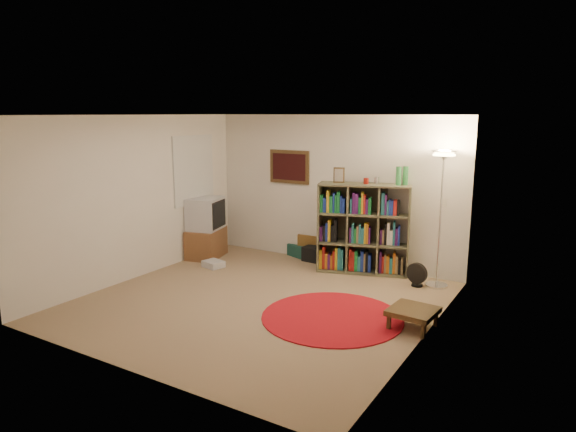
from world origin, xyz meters
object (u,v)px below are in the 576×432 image
object	(u,v)px
suitcase	(307,251)
floor_fan	(417,275)
floor_lamp	(443,174)
tv_stand	(206,229)
side_table	(413,312)
bookshelf	(362,230)

from	to	relation	value
suitcase	floor_fan	bearing A→B (deg)	4.99
floor_lamp	suitcase	bearing A→B (deg)	170.37
floor_fan	tv_stand	size ratio (longest dim) A/B	0.34
floor_lamp	tv_stand	bearing A→B (deg)	-172.57
suitcase	side_table	distance (m)	3.30
floor_fan	tv_stand	world-z (taller)	tv_stand
floor_fan	tv_stand	distance (m)	3.73
tv_stand	side_table	xyz separation A→B (m)	(4.12, -1.14, -0.31)
floor_fan	side_table	world-z (taller)	floor_fan
bookshelf	suitcase	world-z (taller)	bookshelf
bookshelf	suitcase	distance (m)	1.35
suitcase	side_table	world-z (taller)	side_table
bookshelf	tv_stand	size ratio (longest dim) A/B	1.61
tv_stand	suitcase	xyz separation A→B (m)	(1.54, 0.93, -0.41)
side_table	floor_fan	bearing A→B (deg)	105.47
tv_stand	side_table	size ratio (longest dim) A/B	1.90
floor_fan	side_table	bearing A→B (deg)	-64.13
suitcase	side_table	xyz separation A→B (m)	(2.57, -2.06, 0.10)
floor_fan	side_table	xyz separation A→B (m)	(0.42, -1.50, 0.02)
bookshelf	floor_fan	bearing A→B (deg)	-31.14
floor_lamp	floor_fan	size ratio (longest dim) A/B	5.61
floor_lamp	bookshelf	bearing A→B (deg)	175.95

